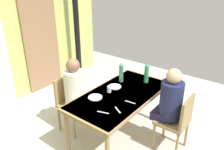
{
  "coord_description": "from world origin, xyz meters",
  "views": [
    {
      "loc": [
        -1.96,
        -1.52,
        2.31
      ],
      "look_at": [
        0.31,
        0.23,
        1.01
      ],
      "focal_mm": 36.19,
      "sensor_mm": 36.0,
      "label": 1
    }
  ],
  "objects_px": {
    "chair_far_diner": "(70,101)",
    "person_far_diner": "(75,87)",
    "person_near_diner": "(170,99)",
    "water_bottle_green_far": "(147,73)",
    "water_bottle_green_near": "(121,73)",
    "dining_table": "(120,98)",
    "chair_near_diner": "(177,120)"
  },
  "relations": [
    {
      "from": "person_near_diner",
      "to": "water_bottle_green_far",
      "type": "height_order",
      "value": "person_near_diner"
    },
    {
      "from": "water_bottle_green_near",
      "to": "water_bottle_green_far",
      "type": "xyz_separation_m",
      "value": [
        0.22,
        -0.32,
        -0.0
      ]
    },
    {
      "from": "chair_far_diner",
      "to": "person_far_diner",
      "type": "bearing_deg",
      "value": 90.0
    },
    {
      "from": "person_near_diner",
      "to": "water_bottle_green_far",
      "type": "relative_size",
      "value": 2.49
    },
    {
      "from": "chair_far_diner",
      "to": "chair_near_diner",
      "type": "bearing_deg",
      "value": 109.1
    },
    {
      "from": "person_far_diner",
      "to": "water_bottle_green_far",
      "type": "height_order",
      "value": "person_far_diner"
    },
    {
      "from": "person_far_diner",
      "to": "chair_near_diner",
      "type": "bearing_deg",
      "value": 110.82
    },
    {
      "from": "dining_table",
      "to": "water_bottle_green_far",
      "type": "height_order",
      "value": "water_bottle_green_far"
    },
    {
      "from": "person_far_diner",
      "to": "water_bottle_green_near",
      "type": "bearing_deg",
      "value": 146.36
    },
    {
      "from": "chair_near_diner",
      "to": "dining_table",
      "type": "bearing_deg",
      "value": 108.74
    },
    {
      "from": "chair_near_diner",
      "to": "person_far_diner",
      "type": "distance_m",
      "value": 1.51
    },
    {
      "from": "chair_near_diner",
      "to": "water_bottle_green_near",
      "type": "height_order",
      "value": "water_bottle_green_near"
    },
    {
      "from": "person_near_diner",
      "to": "chair_near_diner",
      "type": "bearing_deg",
      "value": -90.0
    },
    {
      "from": "chair_near_diner",
      "to": "water_bottle_green_far",
      "type": "height_order",
      "value": "water_bottle_green_far"
    },
    {
      "from": "dining_table",
      "to": "person_far_diner",
      "type": "distance_m",
      "value": 0.69
    },
    {
      "from": "dining_table",
      "to": "person_far_diner",
      "type": "relative_size",
      "value": 2.06
    },
    {
      "from": "chair_near_diner",
      "to": "water_bottle_green_far",
      "type": "bearing_deg",
      "value": 66.57
    },
    {
      "from": "chair_near_diner",
      "to": "person_far_diner",
      "type": "relative_size",
      "value": 1.13
    },
    {
      "from": "chair_near_diner",
      "to": "water_bottle_green_far",
      "type": "distance_m",
      "value": 0.84
    },
    {
      "from": "person_far_diner",
      "to": "water_bottle_green_far",
      "type": "bearing_deg",
      "value": 138.61
    },
    {
      "from": "chair_far_diner",
      "to": "person_far_diner",
      "type": "height_order",
      "value": "person_far_diner"
    },
    {
      "from": "dining_table",
      "to": "water_bottle_green_near",
      "type": "distance_m",
      "value": 0.46
    },
    {
      "from": "dining_table",
      "to": "chair_far_diner",
      "type": "relative_size",
      "value": 1.82
    },
    {
      "from": "person_far_diner",
      "to": "water_bottle_green_far",
      "type": "xyz_separation_m",
      "value": [
        0.82,
        -0.72,
        0.12
      ]
    },
    {
      "from": "chair_near_diner",
      "to": "person_far_diner",
      "type": "height_order",
      "value": "person_far_diner"
    },
    {
      "from": "dining_table",
      "to": "person_near_diner",
      "type": "distance_m",
      "value": 0.68
    },
    {
      "from": "chair_near_diner",
      "to": "chair_far_diner",
      "type": "height_order",
      "value": "same"
    },
    {
      "from": "chair_far_diner",
      "to": "person_near_diner",
      "type": "relative_size",
      "value": 1.13
    },
    {
      "from": "dining_table",
      "to": "water_bottle_green_far",
      "type": "distance_m",
      "value": 0.6
    },
    {
      "from": "dining_table",
      "to": "chair_near_diner",
      "type": "bearing_deg",
      "value": -71.26
    },
    {
      "from": "dining_table",
      "to": "chair_far_diner",
      "type": "height_order",
      "value": "chair_far_diner"
    },
    {
      "from": "person_near_diner",
      "to": "water_bottle_green_far",
      "type": "bearing_deg",
      "value": 61.43
    }
  ]
}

